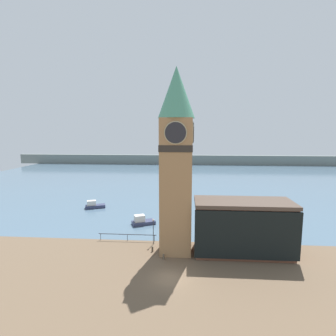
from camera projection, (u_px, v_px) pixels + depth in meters
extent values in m
plane|color=brown|center=(171.00, 278.00, 30.95)|extent=(160.00, 160.00, 0.00)
cube|color=slate|center=(182.00, 177.00, 100.72)|extent=(160.00, 120.00, 0.00)
cube|color=slate|center=(183.00, 160.00, 139.90)|extent=(180.00, 3.00, 5.00)
cube|color=#232328|center=(127.00, 234.00, 41.58)|extent=(9.30, 0.08, 0.08)
cylinder|color=#232328|center=(101.00, 237.00, 41.96)|extent=(0.07, 0.07, 1.05)
cylinder|color=#232328|center=(127.00, 238.00, 41.65)|extent=(0.07, 0.07, 1.05)
cylinder|color=#232328|center=(154.00, 238.00, 41.34)|extent=(0.07, 0.07, 1.05)
cube|color=#9E754C|center=(176.00, 187.00, 36.94)|extent=(4.38, 4.38, 19.06)
cube|color=#2D2823|center=(176.00, 148.00, 36.19)|extent=(4.50, 4.50, 0.90)
cylinder|color=tan|center=(176.00, 133.00, 33.69)|extent=(3.01, 0.12, 3.01)
cylinder|color=#232328|center=(175.00, 133.00, 33.61)|extent=(2.73, 0.12, 2.73)
cylinder|color=tan|center=(193.00, 133.00, 35.75)|extent=(0.12, 3.01, 3.01)
cylinder|color=#232328|center=(193.00, 133.00, 35.75)|extent=(0.12, 2.73, 2.73)
cone|color=#4C9375|center=(176.00, 92.00, 35.18)|extent=(5.04, 5.04, 6.86)
cube|color=brown|center=(243.00, 229.00, 37.18)|extent=(13.26, 5.42, 7.14)
cube|color=#4C3D33|center=(244.00, 203.00, 36.66)|extent=(13.66, 5.82, 0.50)
cube|color=black|center=(247.00, 236.00, 34.33)|extent=(13.76, 0.30, 6.57)
cube|color=#333856|center=(144.00, 223.00, 49.14)|extent=(4.66, 3.51, 0.65)
cube|color=silver|center=(140.00, 218.00, 48.76)|extent=(2.26, 2.01, 1.20)
cube|color=#333856|center=(95.00, 206.00, 59.73)|extent=(4.71, 3.17, 0.71)
cube|color=silver|center=(91.00, 203.00, 59.38)|extent=(2.23, 1.81, 1.07)
cylinder|color=brown|center=(152.00, 249.00, 37.90)|extent=(0.26, 0.26, 0.67)
sphere|color=brown|center=(152.00, 247.00, 37.85)|extent=(0.27, 0.27, 0.27)
cylinder|color=brown|center=(164.00, 257.00, 35.54)|extent=(0.26, 0.26, 0.64)
sphere|color=brown|center=(164.00, 255.00, 35.50)|extent=(0.28, 0.28, 0.28)
cylinder|color=#2D2D33|center=(153.00, 232.00, 40.21)|extent=(0.10, 0.10, 3.78)
sphere|color=silver|center=(153.00, 220.00, 39.94)|extent=(0.32, 0.32, 0.32)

